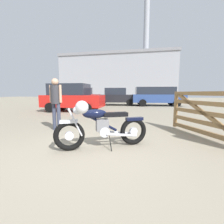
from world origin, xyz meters
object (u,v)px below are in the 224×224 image
at_px(vintage_motorcycle, 101,126).
at_px(bystander, 56,99).
at_px(dark_sedan_left, 75,95).
at_px(silver_sedan_mid, 72,97).
at_px(red_hatchback_near, 157,96).
at_px(timber_gate, 215,113).
at_px(white_estate_far, 116,97).

relative_size(vintage_motorcycle, bystander, 1.14).
bearing_deg(vintage_motorcycle, dark_sedan_left, -89.51).
xyz_separation_m(bystander, silver_sedan_mid, (-1.87, 4.85, -0.10)).
bearing_deg(bystander, red_hatchback_near, 168.68).
relative_size(vintage_motorcycle, silver_sedan_mid, 0.48).
height_order(timber_gate, white_estate_far, white_estate_far).
bearing_deg(dark_sedan_left, silver_sedan_mid, -66.96).
relative_size(vintage_motorcycle, red_hatchback_near, 0.39).
distance_m(silver_sedan_mid, red_hatchback_near, 8.05).
distance_m(vintage_motorcycle, timber_gate, 2.84).
xyz_separation_m(silver_sedan_mid, red_hatchback_near, (5.73, 5.65, 0.02)).
relative_size(silver_sedan_mid, dark_sedan_left, 0.84).
relative_size(red_hatchback_near, dark_sedan_left, 1.04).
distance_m(vintage_motorcycle, silver_sedan_mid, 7.19).
distance_m(vintage_motorcycle, white_estate_far, 11.85).
distance_m(red_hatchback_near, dark_sedan_left, 8.06).
bearing_deg(white_estate_far, vintage_motorcycle, -88.89).
height_order(bystander, red_hatchback_near, red_hatchback_near).
relative_size(timber_gate, red_hatchback_near, 0.47).
xyz_separation_m(bystander, red_hatchback_near, (3.86, 10.51, -0.08)).
bearing_deg(vintage_motorcycle, white_estate_far, -108.10).
relative_size(bystander, red_hatchback_near, 0.34).
bearing_deg(red_hatchback_near, timber_gate, -94.71).
bearing_deg(silver_sedan_mid, white_estate_far, 69.60).
height_order(bystander, dark_sedan_left, dark_sedan_left).
bearing_deg(red_hatchback_near, vintage_motorcycle, -107.67).
xyz_separation_m(timber_gate, white_estate_far, (-4.51, 10.62, 0.13)).
bearing_deg(bystander, silver_sedan_mid, -150.11).
bearing_deg(white_estate_far, red_hatchback_near, -6.64).
distance_m(timber_gate, bystander, 4.50).
height_order(vintage_motorcycle, bystander, bystander).
xyz_separation_m(bystander, white_estate_far, (-0.02, 10.41, -0.18)).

